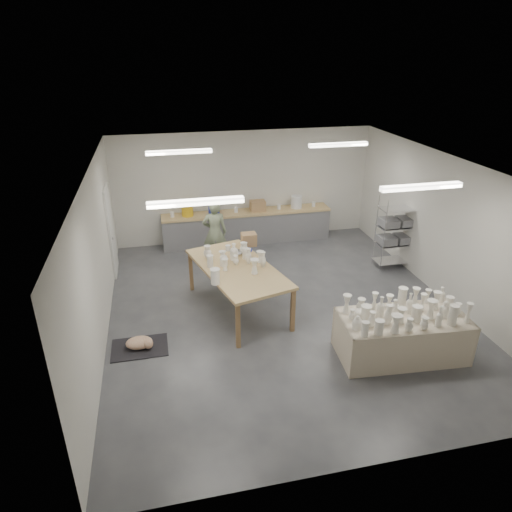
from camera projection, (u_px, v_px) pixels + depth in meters
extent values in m
plane|color=#424449|center=(283.00, 309.00, 9.49)|extent=(8.00, 8.00, 0.00)
cube|color=white|center=(287.00, 167.00, 8.23)|extent=(7.00, 8.00, 0.02)
cube|color=silver|center=(244.00, 187.00, 12.40)|extent=(7.00, 0.02, 3.00)
cube|color=silver|center=(379.00, 375.00, 5.32)|extent=(7.00, 0.02, 3.00)
cube|color=silver|center=(97.00, 260.00, 8.16)|extent=(0.02, 8.00, 3.00)
cube|color=silver|center=(445.00, 229.00, 9.55)|extent=(0.02, 8.00, 3.00)
cube|color=white|center=(111.00, 231.00, 10.66)|extent=(0.05, 0.90, 2.10)
cube|color=white|center=(196.00, 202.00, 6.57)|extent=(1.40, 0.12, 0.08)
cube|color=white|center=(421.00, 187.00, 7.28)|extent=(1.40, 0.12, 0.08)
cube|color=white|center=(179.00, 152.00, 9.67)|extent=(1.40, 0.12, 0.08)
cube|color=white|center=(338.00, 145.00, 10.38)|extent=(1.40, 0.12, 0.08)
cube|color=tan|center=(247.00, 212.00, 12.38)|extent=(4.60, 0.60, 0.06)
cube|color=slate|center=(247.00, 228.00, 12.57)|extent=(4.60, 0.55, 0.84)
cylinder|color=yellow|center=(187.00, 210.00, 11.98)|extent=(0.30, 0.30, 0.34)
cylinder|color=#202EAE|center=(214.00, 208.00, 12.12)|extent=(0.30, 0.30, 0.34)
cylinder|color=white|center=(297.00, 202.00, 12.58)|extent=(0.30, 0.30, 0.34)
cube|color=#A98152|center=(258.00, 206.00, 12.37)|extent=(0.40, 0.30, 0.28)
cylinder|color=white|center=(172.00, 214.00, 11.94)|extent=(0.10, 0.10, 0.14)
cylinder|color=white|center=(236.00, 210.00, 12.28)|extent=(0.10, 0.10, 0.14)
cylinder|color=white|center=(279.00, 207.00, 12.52)|extent=(0.10, 0.10, 0.14)
cylinder|color=white|center=(314.00, 204.00, 12.72)|extent=(0.10, 0.10, 0.14)
cylinder|color=silver|center=(384.00, 237.00, 10.71)|extent=(0.02, 0.02, 1.80)
cylinder|color=silver|center=(416.00, 234.00, 10.87)|extent=(0.02, 0.02, 1.80)
cylinder|color=silver|center=(376.00, 230.00, 11.10)|extent=(0.02, 0.02, 1.80)
cylinder|color=silver|center=(407.00, 228.00, 11.26)|extent=(0.02, 0.02, 1.80)
cube|color=silver|center=(392.00, 260.00, 11.30)|extent=(0.88, 0.48, 0.02)
cube|color=silver|center=(394.00, 244.00, 11.11)|extent=(0.88, 0.48, 0.02)
cube|color=silver|center=(397.00, 226.00, 10.92)|extent=(0.88, 0.48, 0.02)
cube|color=silver|center=(399.00, 209.00, 10.73)|extent=(0.88, 0.48, 0.02)
cube|color=slate|center=(387.00, 240.00, 11.02)|extent=(0.38, 0.42, 0.18)
cube|color=slate|center=(403.00, 238.00, 11.11)|extent=(0.38, 0.42, 0.18)
cube|color=slate|center=(389.00, 222.00, 10.83)|extent=(0.38, 0.42, 0.18)
cube|color=slate|center=(406.00, 221.00, 10.92)|extent=(0.38, 0.42, 0.18)
cube|color=olive|center=(401.00, 339.00, 7.97)|extent=(2.00, 1.02, 0.67)
cube|color=beige|center=(404.00, 318.00, 7.79)|extent=(2.26, 1.20, 0.03)
cube|color=beige|center=(417.00, 353.00, 7.51)|extent=(2.18, 0.19, 0.77)
cube|color=beige|center=(388.00, 321.00, 8.39)|extent=(2.18, 0.19, 0.77)
cube|color=tan|center=(237.00, 268.00, 9.13)|extent=(1.90, 2.81, 0.06)
cube|color=olive|center=(219.00, 325.00, 8.14)|extent=(0.08, 0.08, 0.90)
cube|color=olive|center=(281.00, 317.00, 8.37)|extent=(0.08, 0.08, 0.90)
cube|color=olive|center=(203.00, 267.00, 10.29)|extent=(0.08, 0.08, 0.90)
cube|color=olive|center=(253.00, 262.00, 10.52)|extent=(0.08, 0.08, 0.90)
ellipsoid|color=silver|center=(237.00, 252.00, 9.64)|extent=(0.26, 0.26, 0.12)
cylinder|color=#202EAE|center=(246.00, 250.00, 9.84)|extent=(0.26, 0.26, 0.03)
cylinder|color=white|center=(228.00, 248.00, 9.83)|extent=(0.11, 0.11, 0.12)
cube|color=#A98152|center=(249.00, 239.00, 10.06)|extent=(0.32, 0.26, 0.28)
cube|color=black|center=(140.00, 348.00, 8.27)|extent=(1.00, 0.70, 0.02)
ellipsoid|color=white|center=(139.00, 342.00, 8.22)|extent=(0.50, 0.37, 0.20)
sphere|color=white|center=(148.00, 344.00, 8.15)|extent=(0.17, 0.17, 0.17)
imported|color=gray|center=(215.00, 233.00, 11.19)|extent=(0.64, 0.46, 1.64)
cylinder|color=maroon|center=(214.00, 247.00, 11.64)|extent=(0.42, 0.42, 0.04)
cylinder|color=silver|center=(220.00, 253.00, 11.71)|extent=(0.02, 0.02, 0.30)
cylinder|color=silver|center=(212.00, 251.00, 11.82)|extent=(0.02, 0.02, 0.30)
cylinder|color=silver|center=(211.00, 255.00, 11.59)|extent=(0.02, 0.02, 0.30)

